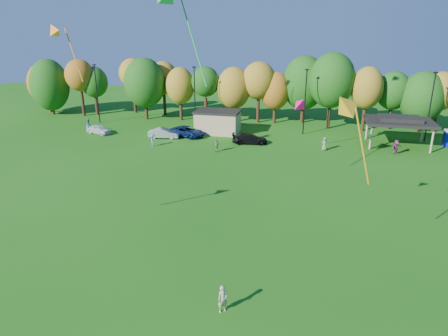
% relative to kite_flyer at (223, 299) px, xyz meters
% --- Properties ---
extents(ground, '(160.00, 160.00, 0.00)m').
position_rel_kite_flyer_xyz_m(ground, '(0.22, -0.77, -0.78)').
color(ground, '#19600F').
rests_on(ground, ground).
extents(tree_line, '(93.57, 10.55, 11.15)m').
position_rel_kite_flyer_xyz_m(tree_line, '(-0.81, 44.74, 5.14)').
color(tree_line, black).
rests_on(tree_line, ground).
extents(lamp_posts, '(64.50, 0.25, 9.09)m').
position_rel_kite_flyer_xyz_m(lamp_posts, '(2.22, 39.23, 4.12)').
color(lamp_posts, black).
rests_on(lamp_posts, ground).
extents(utility_building, '(6.30, 4.30, 3.25)m').
position_rel_kite_flyer_xyz_m(utility_building, '(-9.78, 37.23, 0.86)').
color(utility_building, tan).
rests_on(utility_building, ground).
extents(pavilion, '(8.20, 6.20, 3.77)m').
position_rel_kite_flyer_xyz_m(pavilion, '(14.22, 36.23, 2.45)').
color(pavilion, tan).
rests_on(pavilion, ground).
extents(kite_flyer, '(0.67, 0.65, 1.55)m').
position_rel_kite_flyer_xyz_m(kite_flyer, '(0.00, 0.00, 0.00)').
color(kite_flyer, tan).
rests_on(kite_flyer, ground).
extents(car_a, '(4.11, 2.55, 1.31)m').
position_rel_kite_flyer_xyz_m(car_a, '(-26.20, 32.74, -0.12)').
color(car_a, white).
rests_on(car_a, ground).
extents(car_b, '(4.38, 2.08, 1.39)m').
position_rel_kite_flyer_xyz_m(car_b, '(-16.26, 32.67, -0.08)').
color(car_b, '#98989D').
rests_on(car_b, ground).
extents(car_c, '(5.61, 3.94, 1.42)m').
position_rel_kite_flyer_xyz_m(car_c, '(-13.44, 34.19, -0.07)').
color(car_c, '#0D204F').
rests_on(car_c, ground).
extents(car_d, '(4.80, 2.48, 1.33)m').
position_rel_kite_flyer_xyz_m(car_d, '(-4.33, 32.69, -0.11)').
color(car_d, black).
rests_on(car_d, ground).
extents(far_person_0, '(0.97, 0.51, 1.57)m').
position_rel_kite_flyer_xyz_m(far_person_0, '(-7.65, 28.15, 0.01)').
color(far_person_0, '#6A8652').
rests_on(far_person_0, ground).
extents(far_person_1, '(0.85, 0.59, 1.67)m').
position_rel_kite_flyer_xyz_m(far_person_1, '(5.19, 31.89, 0.06)').
color(far_person_1, '#648057').
rests_on(far_person_1, ground).
extents(far_person_2, '(1.62, 1.44, 1.78)m').
position_rel_kite_flyer_xyz_m(far_person_2, '(13.49, 32.13, 0.12)').
color(far_person_2, '#8F3B72').
rests_on(far_person_2, ground).
extents(far_person_3, '(0.75, 0.94, 1.82)m').
position_rel_kite_flyer_xyz_m(far_person_3, '(-28.29, 33.62, 0.13)').
color(far_person_3, teal).
rests_on(far_person_3, ground).
extents(far_person_5, '(0.92, 1.14, 1.54)m').
position_rel_kite_flyer_xyz_m(far_person_5, '(-16.16, 28.57, -0.01)').
color(far_person_5, '#568DBE').
rests_on(far_person_5, ground).
extents(kite_3, '(3.05, 2.76, 5.57)m').
position_rel_kite_flyer_xyz_m(kite_3, '(5.61, 6.63, 9.37)').
color(kite_3, '#FFA91A').
extents(kite_4, '(3.20, 1.68, 5.38)m').
position_rel_kite_flyer_xyz_m(kite_4, '(-19.37, 16.00, 13.35)').
color(kite_4, orange).
extents(kite_14, '(1.34, 1.40, 1.12)m').
position_rel_kite_flyer_xyz_m(kite_14, '(3.09, 7.42, 9.23)').
color(kite_14, '#FD0E7D').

